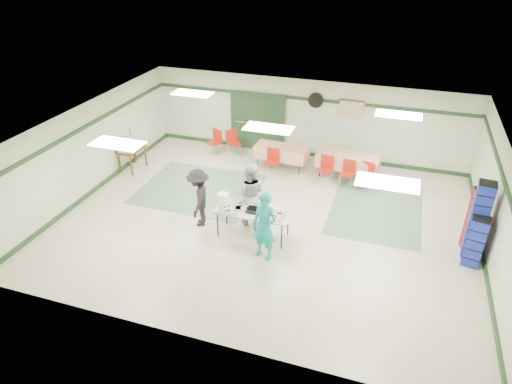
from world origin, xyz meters
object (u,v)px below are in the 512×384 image
(volunteer_dark, at_px, (199,198))
(printer_table, at_px, (132,151))
(crate_stack_red, at_px, (475,221))
(office_printer, at_px, (128,145))
(chair_b, at_px, (326,166))
(chair_loose_a, at_px, (233,140))
(chair_c, at_px, (367,173))
(broom, at_px, (134,146))
(chair_loose_b, at_px, (215,140))
(volunteer_teal, at_px, (264,227))
(serving_table, at_px, (253,212))
(dining_table_b, at_px, (281,152))
(crate_stack_blue_b, at_px, (478,221))
(chair_a, at_px, (348,170))
(chair_d, at_px, (272,159))
(volunteer_grey, at_px, (250,194))
(dining_table_a, at_px, (348,161))
(crate_stack_blue_a, at_px, (476,242))

(volunteer_dark, bearing_deg, printer_table, -138.93)
(crate_stack_red, distance_m, office_printer, 10.36)
(chair_b, relative_size, chair_loose_a, 0.97)
(chair_b, height_order, printer_table, chair_b)
(chair_c, bearing_deg, broom, -152.45)
(chair_c, distance_m, crate_stack_red, 3.71)
(chair_loose_b, bearing_deg, volunteer_teal, -32.42)
(office_printer, bearing_deg, serving_table, -31.70)
(volunteer_dark, bearing_deg, broom, -141.26)
(printer_table, bearing_deg, broom, 113.65)
(dining_table_b, xyz_separation_m, crate_stack_blue_b, (5.67, -3.24, 0.43))
(chair_a, height_order, broom, broom)
(crate_stack_red, height_order, office_printer, crate_stack_red)
(printer_table, bearing_deg, serving_table, -18.71)
(chair_loose_a, xyz_separation_m, crate_stack_blue_b, (7.57, -3.70, 0.44))
(crate_stack_red, bearing_deg, chair_loose_a, 155.58)
(chair_d, bearing_deg, crate_stack_red, -20.60)
(crate_stack_red, bearing_deg, volunteer_dark, -171.35)
(office_printer, bearing_deg, chair_loose_b, 37.26)
(serving_table, bearing_deg, volunteer_grey, 114.90)
(dining_table_a, xyz_separation_m, printer_table, (-6.83, -1.68, 0.08))
(volunteer_dark, height_order, crate_stack_blue_a, volunteer_dark)
(volunteer_dark, relative_size, dining_table_a, 0.80)
(chair_c, relative_size, chair_loose_a, 0.93)
(chair_loose_b, bearing_deg, dining_table_b, 17.53)
(serving_table, height_order, chair_c, chair_c)
(chair_loose_a, bearing_deg, volunteer_teal, -102.09)
(volunteer_teal, relative_size, crate_stack_blue_b, 0.87)
(volunteer_teal, height_order, crate_stack_blue_b, crate_stack_blue_b)
(chair_b, bearing_deg, chair_loose_a, 173.00)
(chair_d, xyz_separation_m, office_printer, (-4.49, -1.28, 0.41))
(volunteer_dark, distance_m, office_printer, 4.10)
(chair_b, bearing_deg, serving_table, -99.41)
(chair_loose_b, relative_size, office_printer, 1.78)
(crate_stack_blue_b, relative_size, printer_table, 2.03)
(volunteer_dark, relative_size, chair_a, 1.92)
(volunteer_teal, bearing_deg, volunteer_dark, 173.83)
(chair_d, xyz_separation_m, chair_loose_b, (-2.34, 0.85, 0.03))
(office_printer, distance_m, broom, 0.50)
(serving_table, relative_size, chair_a, 2.35)
(volunteer_grey, xyz_separation_m, volunteer_dark, (-1.26, -0.49, -0.07))
(volunteer_dark, bearing_deg, chair_loose_a, 174.45)
(serving_table, xyz_separation_m, chair_c, (2.47, 3.53, -0.20))
(chair_loose_a, distance_m, office_printer, 3.60)
(dining_table_a, bearing_deg, chair_b, -131.06)
(crate_stack_blue_a, bearing_deg, office_printer, 170.41)
(office_printer, height_order, broom, broom)
(serving_table, distance_m, crate_stack_blue_b, 5.36)
(chair_loose_a, bearing_deg, chair_b, -56.53)
(crate_stack_red, bearing_deg, chair_b, 149.41)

